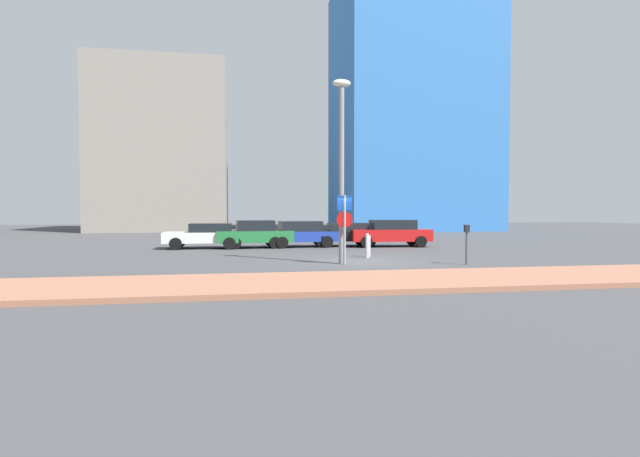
{
  "coord_description": "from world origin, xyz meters",
  "views": [
    {
      "loc": [
        -4.87,
        -18.63,
        2.0
      ],
      "look_at": [
        -1.36,
        1.36,
        1.28
      ],
      "focal_mm": 27.0,
      "sensor_mm": 36.0,
      "label": 1
    }
  ],
  "objects_px": {
    "parking_meter": "(467,239)",
    "parked_car_red": "(391,233)",
    "parked_car_white": "(208,235)",
    "parked_car_black": "(345,234)",
    "traffic_bollard_mid": "(369,246)",
    "parking_sign_post": "(345,221)",
    "traffic_bollard_near": "(367,246)",
    "parked_car_green": "(255,234)",
    "parked_car_blue": "(299,233)",
    "street_lamp": "(342,156)"
  },
  "relations": [
    {
      "from": "parked_car_green",
      "to": "parked_car_red",
      "type": "distance_m",
      "value": 7.66
    },
    {
      "from": "parked_car_green",
      "to": "parked_car_black",
      "type": "height_order",
      "value": "parked_car_green"
    },
    {
      "from": "parked_car_white",
      "to": "parked_car_green",
      "type": "height_order",
      "value": "parked_car_green"
    },
    {
      "from": "parking_meter",
      "to": "traffic_bollard_mid",
      "type": "xyz_separation_m",
      "value": [
        -2.76,
        3.64,
        -0.49
      ]
    },
    {
      "from": "parked_car_green",
      "to": "parking_sign_post",
      "type": "relative_size",
      "value": 1.61
    },
    {
      "from": "traffic_bollard_near",
      "to": "parked_car_green",
      "type": "bearing_deg",
      "value": 124.11
    },
    {
      "from": "parked_car_green",
      "to": "parked_car_blue",
      "type": "bearing_deg",
      "value": 6.18
    },
    {
      "from": "street_lamp",
      "to": "traffic_bollard_near",
      "type": "xyz_separation_m",
      "value": [
        1.55,
        1.9,
        -3.6
      ]
    },
    {
      "from": "parking_meter",
      "to": "street_lamp",
      "type": "bearing_deg",
      "value": 165.21
    },
    {
      "from": "parked_car_blue",
      "to": "parked_car_green",
      "type": "bearing_deg",
      "value": -173.82
    },
    {
      "from": "parked_car_blue",
      "to": "parked_car_red",
      "type": "bearing_deg",
      "value": -6.93
    },
    {
      "from": "parked_car_green",
      "to": "parked_car_black",
      "type": "bearing_deg",
      "value": 3.75
    },
    {
      "from": "parked_car_blue",
      "to": "parked_car_red",
      "type": "xyz_separation_m",
      "value": [
        5.18,
        -0.63,
        0.03
      ]
    },
    {
      "from": "parked_car_white",
      "to": "parked_car_black",
      "type": "distance_m",
      "value": 7.65
    },
    {
      "from": "parked_car_white",
      "to": "parked_car_red",
      "type": "bearing_deg",
      "value": -2.83
    },
    {
      "from": "parked_car_black",
      "to": "parking_meter",
      "type": "distance_m",
      "value": 10.38
    },
    {
      "from": "parked_car_white",
      "to": "parking_meter",
      "type": "xyz_separation_m",
      "value": [
        10.04,
        -9.91,
        0.24
      ]
    },
    {
      "from": "traffic_bollard_near",
      "to": "street_lamp",
      "type": "bearing_deg",
      "value": -129.23
    },
    {
      "from": "parked_car_blue",
      "to": "traffic_bollard_near",
      "type": "height_order",
      "value": "parked_car_blue"
    },
    {
      "from": "parked_car_black",
      "to": "parked_car_red",
      "type": "height_order",
      "value": "parked_car_red"
    },
    {
      "from": "parked_car_white",
      "to": "traffic_bollard_near",
      "type": "bearing_deg",
      "value": -44.05
    },
    {
      "from": "parking_meter",
      "to": "street_lamp",
      "type": "relative_size",
      "value": 0.21
    },
    {
      "from": "parked_car_blue",
      "to": "parking_meter",
      "type": "bearing_deg",
      "value": -63.34
    },
    {
      "from": "traffic_bollard_mid",
      "to": "parked_car_red",
      "type": "bearing_deg",
      "value": 63.23
    },
    {
      "from": "parked_car_blue",
      "to": "traffic_bollard_near",
      "type": "distance_m",
      "value": 7.23
    },
    {
      "from": "parked_car_black",
      "to": "parking_meter",
      "type": "height_order",
      "value": "parking_meter"
    },
    {
      "from": "parking_sign_post",
      "to": "parking_meter",
      "type": "distance_m",
      "value": 4.63
    },
    {
      "from": "parked_car_white",
      "to": "parking_meter",
      "type": "relative_size",
      "value": 3.0
    },
    {
      "from": "parked_car_black",
      "to": "street_lamp",
      "type": "xyz_separation_m",
      "value": [
        -2.16,
        -8.9,
        3.4
      ]
    },
    {
      "from": "parking_sign_post",
      "to": "street_lamp",
      "type": "distance_m",
      "value": 2.5
    },
    {
      "from": "parked_car_blue",
      "to": "parked_car_black",
      "type": "relative_size",
      "value": 1.08
    },
    {
      "from": "parking_meter",
      "to": "street_lamp",
      "type": "height_order",
      "value": "street_lamp"
    },
    {
      "from": "parked_car_green",
      "to": "parking_sign_post",
      "type": "xyz_separation_m",
      "value": [
        3.01,
        -8.88,
        0.87
      ]
    },
    {
      "from": "parked_car_blue",
      "to": "parking_sign_post",
      "type": "relative_size",
      "value": 1.67
    },
    {
      "from": "parked_car_blue",
      "to": "parking_sign_post",
      "type": "bearing_deg",
      "value": -86.62
    },
    {
      "from": "parked_car_green",
      "to": "traffic_bollard_mid",
      "type": "relative_size",
      "value": 4.41
    },
    {
      "from": "parked_car_green",
      "to": "traffic_bollard_mid",
      "type": "height_order",
      "value": "parked_car_green"
    },
    {
      "from": "parking_sign_post",
      "to": "traffic_bollard_near",
      "type": "height_order",
      "value": "parking_sign_post"
    },
    {
      "from": "parked_car_black",
      "to": "street_lamp",
      "type": "height_order",
      "value": "street_lamp"
    },
    {
      "from": "street_lamp",
      "to": "parked_car_green",
      "type": "bearing_deg",
      "value": 109.08
    },
    {
      "from": "parking_meter",
      "to": "traffic_bollard_mid",
      "type": "bearing_deg",
      "value": 127.18
    },
    {
      "from": "parked_car_white",
      "to": "parked_car_red",
      "type": "relative_size",
      "value": 0.98
    },
    {
      "from": "parked_car_blue",
      "to": "parked_car_red",
      "type": "height_order",
      "value": "parked_car_red"
    },
    {
      "from": "parked_car_green",
      "to": "parked_car_blue",
      "type": "xyz_separation_m",
      "value": [
        2.47,
        0.27,
        -0.01
      ]
    },
    {
      "from": "parked_car_white",
      "to": "street_lamp",
      "type": "height_order",
      "value": "street_lamp"
    },
    {
      "from": "parking_meter",
      "to": "parked_car_red",
      "type": "bearing_deg",
      "value": 89.14
    },
    {
      "from": "parked_car_white",
      "to": "parked_car_black",
      "type": "height_order",
      "value": "parked_car_white"
    },
    {
      "from": "street_lamp",
      "to": "traffic_bollard_mid",
      "type": "distance_m",
      "value": 4.74
    },
    {
      "from": "traffic_bollard_near",
      "to": "traffic_bollard_mid",
      "type": "height_order",
      "value": "traffic_bollard_near"
    },
    {
      "from": "parked_car_red",
      "to": "parked_car_blue",
      "type": "bearing_deg",
      "value": 173.07
    }
  ]
}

